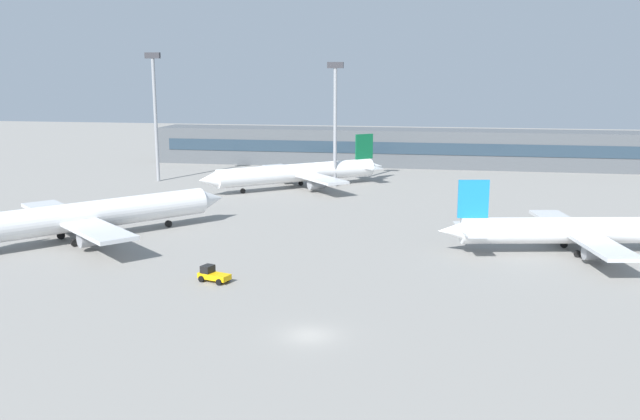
% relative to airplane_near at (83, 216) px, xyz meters
% --- Properties ---
extents(ground_plane, '(400.00, 400.00, 0.00)m').
position_rel_airplane_near_xyz_m(ground_plane, '(37.04, 11.70, -3.34)').
color(ground_plane, gray).
extents(terminal_building, '(120.56, 12.13, 9.00)m').
position_rel_airplane_near_xyz_m(terminal_building, '(37.04, 84.92, 1.16)').
color(terminal_building, '#4C5156').
rests_on(terminal_building, ground_plane).
extents(airplane_near, '(31.90, 35.81, 10.97)m').
position_rel_airplane_near_xyz_m(airplane_near, '(0.00, 0.00, 0.00)').
color(airplane_near, white).
rests_on(airplane_near, ground_plane).
extents(airplane_mid, '(38.02, 26.84, 9.46)m').
position_rel_airplane_near_xyz_m(airplane_mid, '(66.63, 5.31, -0.46)').
color(airplane_mid, white).
rests_on(airplane_mid, ground_plane).
extents(airplane_far, '(33.44, 29.14, 10.14)m').
position_rel_airplane_near_xyz_m(airplane_far, '(19.84, 46.90, -0.25)').
color(airplane_far, white).
rests_on(airplane_far, ground_plane).
extents(baggage_tug_yellow, '(3.89, 2.71, 1.75)m').
position_rel_airplane_near_xyz_m(baggage_tug_yellow, '(23.54, -14.87, -2.55)').
color(baggage_tug_yellow, '#F2B20C').
rests_on(baggage_tug_yellow, ground_plane).
extents(floodlight_tower_west, '(3.20, 0.80, 24.73)m').
position_rel_airplane_near_xyz_m(floodlight_tower_west, '(26.88, 50.87, 11.02)').
color(floodlight_tower_west, gray).
rests_on(floodlight_tower_west, ground_plane).
extents(floodlight_tower_east, '(3.20, 0.80, 26.76)m').
position_rel_airplane_near_xyz_m(floodlight_tower_east, '(-11.24, 50.84, 12.07)').
color(floodlight_tower_east, gray).
rests_on(floodlight_tower_east, ground_plane).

